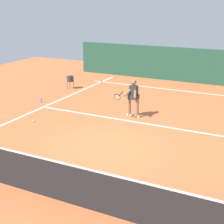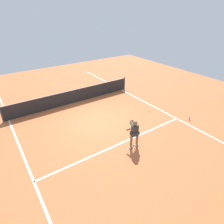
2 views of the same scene
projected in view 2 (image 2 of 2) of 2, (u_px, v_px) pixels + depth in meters
name	position (u px, v px, depth m)	size (l,w,h in m)	color
ground_plane	(96.00, 122.00, 11.85)	(27.62, 27.62, 0.00)	#C66638
service_line_marking	(121.00, 143.00, 10.00)	(8.92, 0.10, 0.01)	white
sideline_left_marking	(20.00, 148.00, 9.64)	(0.10, 19.24, 0.01)	white
sideline_right_marking	(148.00, 104.00, 14.06)	(0.10, 19.24, 0.01)	white
court_net	(73.00, 96.00, 13.98)	(9.60, 0.08, 1.12)	#4C4C51
tennis_player	(134.00, 133.00, 9.37)	(0.82, 0.92, 1.55)	#8C6647
tennis_ball_near	(149.00, 111.00, 13.04)	(0.07, 0.07, 0.07)	#D1E533
water_bottle	(189.00, 118.00, 12.05)	(0.07, 0.07, 0.24)	#4C9EE5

